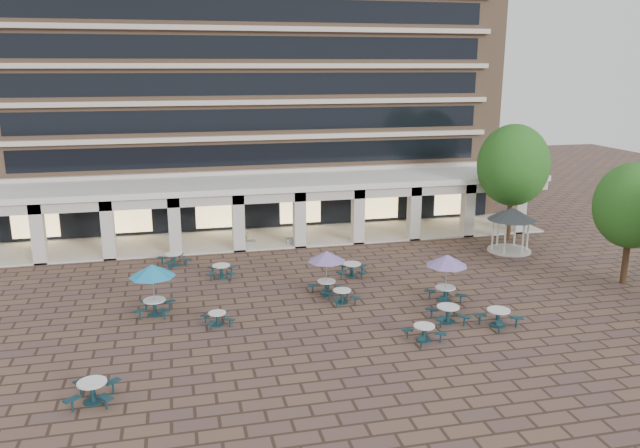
{
  "coord_description": "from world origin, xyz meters",
  "views": [
    {
      "loc": [
        -5.98,
        -28.78,
        12.27
      ],
      "look_at": [
        1.4,
        3.0,
        3.99
      ],
      "focal_mm": 35.0,
      "sensor_mm": 36.0,
      "label": 1
    }
  ],
  "objects_px": {
    "picnic_table_2": "(424,331)",
    "planter_right": "(297,238)",
    "picnic_table_3": "(498,316)",
    "planter_left": "(245,242)",
    "gazebo": "(511,219)",
    "picnic_table_4": "(152,273)"
  },
  "relations": [
    {
      "from": "picnic_table_2",
      "to": "planter_left",
      "type": "height_order",
      "value": "planter_left"
    },
    {
      "from": "picnic_table_3",
      "to": "planter_left",
      "type": "relative_size",
      "value": 1.5
    },
    {
      "from": "gazebo",
      "to": "planter_right",
      "type": "height_order",
      "value": "gazebo"
    },
    {
      "from": "picnic_table_2",
      "to": "gazebo",
      "type": "distance_m",
      "value": 16.54
    },
    {
      "from": "picnic_table_2",
      "to": "picnic_table_3",
      "type": "relative_size",
      "value": 0.85
    },
    {
      "from": "gazebo",
      "to": "planter_right",
      "type": "xyz_separation_m",
      "value": [
        -13.82,
        4.85,
        -1.82
      ]
    },
    {
      "from": "picnic_table_3",
      "to": "picnic_table_4",
      "type": "distance_m",
      "value": 17.19
    },
    {
      "from": "planter_right",
      "to": "picnic_table_3",
      "type": "bearing_deg",
      "value": -67.11
    },
    {
      "from": "gazebo",
      "to": "planter_right",
      "type": "relative_size",
      "value": 2.17
    },
    {
      "from": "picnic_table_4",
      "to": "planter_left",
      "type": "distance_m",
      "value": 12.57
    },
    {
      "from": "picnic_table_4",
      "to": "planter_right",
      "type": "distance_m",
      "value": 14.64
    },
    {
      "from": "picnic_table_3",
      "to": "picnic_table_2",
      "type": "bearing_deg",
      "value": 170.13
    },
    {
      "from": "gazebo",
      "to": "planter_left",
      "type": "distance_m",
      "value": 18.27
    },
    {
      "from": "picnic_table_2",
      "to": "planter_left",
      "type": "xyz_separation_m",
      "value": [
        -6.37,
        16.92,
        0.02
      ]
    },
    {
      "from": "planter_left",
      "to": "picnic_table_3",
      "type": "bearing_deg",
      "value": -56.94
    },
    {
      "from": "picnic_table_3",
      "to": "planter_right",
      "type": "relative_size",
      "value": 1.5
    },
    {
      "from": "picnic_table_3",
      "to": "picnic_table_4",
      "type": "relative_size",
      "value": 0.84
    },
    {
      "from": "gazebo",
      "to": "planter_left",
      "type": "xyz_separation_m",
      "value": [
        -17.52,
        4.85,
        -1.82
      ]
    },
    {
      "from": "picnic_table_2",
      "to": "planter_right",
      "type": "height_order",
      "value": "planter_right"
    },
    {
      "from": "picnic_table_3",
      "to": "picnic_table_4",
      "type": "xyz_separation_m",
      "value": [
        -16.3,
        5.15,
        1.78
      ]
    },
    {
      "from": "planter_left",
      "to": "planter_right",
      "type": "distance_m",
      "value": 3.7
    },
    {
      "from": "picnic_table_2",
      "to": "planter_left",
      "type": "distance_m",
      "value": 18.08
    }
  ]
}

